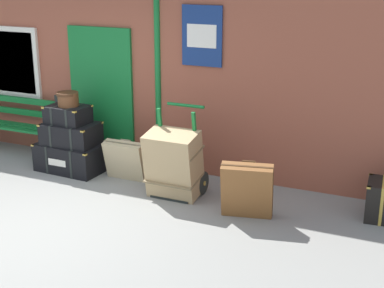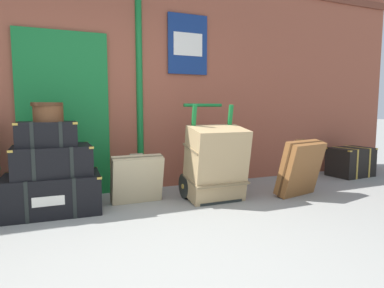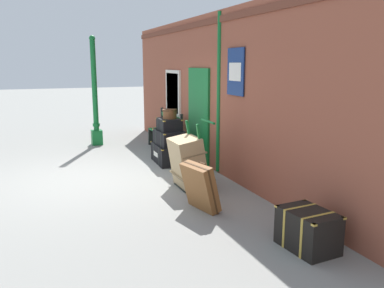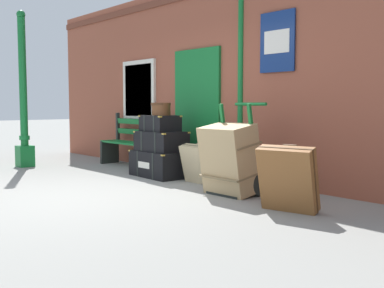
# 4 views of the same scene
# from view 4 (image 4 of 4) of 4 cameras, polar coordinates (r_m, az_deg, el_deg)

# --- Properties ---
(ground_plane) EXTENTS (60.00, 60.00, 0.00)m
(ground_plane) POSITION_cam_4_polar(r_m,az_deg,el_deg) (6.30, -13.25, -6.11)
(ground_plane) COLOR gray
(brick_facade) EXTENTS (10.40, 0.35, 3.20)m
(brick_facade) POSITION_cam_4_polar(r_m,az_deg,el_deg) (7.77, 3.79, 7.87)
(brick_facade) COLOR brown
(brick_facade) RESTS_ON ground
(lamp_post) EXTENTS (0.28, 0.28, 2.92)m
(lamp_post) POSITION_cam_4_polar(r_m,az_deg,el_deg) (9.48, -19.61, 4.07)
(lamp_post) COLOR #146B2D
(lamp_post) RESTS_ON ground
(platform_bench) EXTENTS (1.60, 0.43, 1.01)m
(platform_bench) POSITION_cam_4_polar(r_m,az_deg,el_deg) (9.05, -7.10, 0.10)
(platform_bench) COLOR #146B2D
(platform_bench) RESTS_ON ground
(steamer_trunk_base) EXTENTS (1.04, 0.70, 0.43)m
(steamer_trunk_base) POSITION_cam_4_polar(r_m,az_deg,el_deg) (7.78, -3.71, -2.37)
(steamer_trunk_base) COLOR black
(steamer_trunk_base) RESTS_ON ground
(steamer_trunk_middle) EXTENTS (0.82, 0.56, 0.33)m
(steamer_trunk_middle) POSITION_cam_4_polar(r_m,az_deg,el_deg) (7.72, -3.71, 0.34)
(steamer_trunk_middle) COLOR black
(steamer_trunk_middle) RESTS_ON steamer_trunk_base
(steamer_trunk_top) EXTENTS (0.62, 0.47, 0.27)m
(steamer_trunk_top) POSITION_cam_4_polar(r_m,az_deg,el_deg) (7.74, -3.86, 2.50)
(steamer_trunk_top) COLOR black
(steamer_trunk_top) RESTS_ON steamer_trunk_middle
(round_hatbox) EXTENTS (0.32, 0.32, 0.21)m
(round_hatbox) POSITION_cam_4_polar(r_m,az_deg,el_deg) (7.73, -3.75, 4.32)
(round_hatbox) COLOR brown
(round_hatbox) RESTS_ON steamer_trunk_top
(porters_trolley) EXTENTS (0.71, 0.57, 1.20)m
(porters_trolley) POSITION_cam_4_polar(r_m,az_deg,el_deg) (6.30, 5.67, -3.49)
(porters_trolley) COLOR black
(porters_trolley) RESTS_ON ground
(large_brown_trunk) EXTENTS (0.70, 0.58, 0.94)m
(large_brown_trunk) POSITION_cam_4_polar(r_m,az_deg,el_deg) (6.16, 4.58, -1.84)
(large_brown_trunk) COLOR tan
(large_brown_trunk) RESTS_ON ground
(suitcase_umber) EXTENTS (0.69, 0.48, 0.74)m
(suitcase_umber) POSITION_cam_4_polar(r_m,az_deg,el_deg) (5.27, 11.45, -4.15)
(suitcase_umber) COLOR brown
(suitcase_umber) RESTS_ON ground
(suitcase_tan) EXTENTS (0.62, 0.30, 0.60)m
(suitcase_tan) POSITION_cam_4_polar(r_m,az_deg,el_deg) (7.03, 0.87, -2.43)
(suitcase_tan) COLOR tan
(suitcase_tan) RESTS_ON ground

